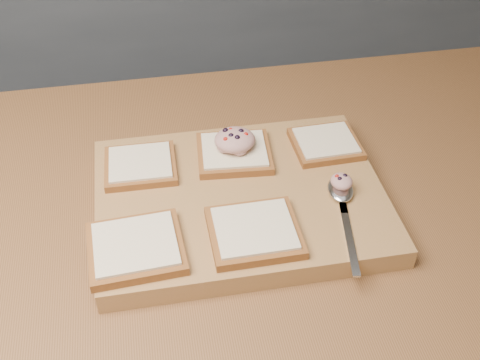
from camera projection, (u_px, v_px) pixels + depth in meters
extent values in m
cube|color=brown|center=(128.00, 228.00, 0.96)|extent=(2.00, 0.80, 0.06)
cube|color=slate|center=(126.00, 41.00, 2.30)|extent=(3.60, 0.60, 0.90)
cube|color=#9D6C43|center=(240.00, 200.00, 0.94)|extent=(0.44, 0.34, 0.04)
cube|color=brown|center=(140.00, 166.00, 0.97)|extent=(0.12, 0.11, 0.01)
cube|color=beige|center=(140.00, 162.00, 0.96)|extent=(0.10, 0.09, 0.00)
cube|color=brown|center=(234.00, 154.00, 0.99)|extent=(0.13, 0.12, 0.01)
cube|color=beige|center=(234.00, 150.00, 0.99)|extent=(0.11, 0.10, 0.00)
cube|color=brown|center=(326.00, 144.00, 1.01)|extent=(0.11, 0.10, 0.01)
cube|color=beige|center=(326.00, 140.00, 1.01)|extent=(0.10, 0.09, 0.00)
cube|color=brown|center=(136.00, 248.00, 0.83)|extent=(0.14, 0.13, 0.01)
cube|color=beige|center=(135.00, 244.00, 0.83)|extent=(0.12, 0.11, 0.00)
cube|color=brown|center=(254.00, 232.00, 0.86)|extent=(0.13, 0.12, 0.01)
cube|color=beige|center=(254.00, 228.00, 0.85)|extent=(0.11, 0.10, 0.00)
ellipsoid|color=tan|center=(235.00, 140.00, 0.98)|extent=(0.07, 0.06, 0.03)
sphere|color=black|center=(241.00, 132.00, 0.98)|extent=(0.01, 0.01, 0.01)
sphere|color=black|center=(225.00, 131.00, 0.98)|extent=(0.01, 0.01, 0.01)
sphere|color=black|center=(237.00, 138.00, 0.96)|extent=(0.01, 0.01, 0.01)
sphere|color=black|center=(231.00, 136.00, 0.97)|extent=(0.01, 0.01, 0.01)
sphere|color=#A5140C|center=(246.00, 135.00, 0.97)|extent=(0.01, 0.01, 0.01)
sphere|color=#A5140C|center=(231.00, 130.00, 0.98)|extent=(0.01, 0.01, 0.01)
sphere|color=#A5140C|center=(226.00, 139.00, 0.96)|extent=(0.01, 0.01, 0.01)
ellipsoid|color=silver|center=(340.00, 189.00, 0.93)|extent=(0.05, 0.07, 0.01)
cube|color=silver|center=(343.00, 205.00, 0.91)|extent=(0.02, 0.04, 0.00)
cube|color=silver|center=(349.00, 236.00, 0.86)|extent=(0.04, 0.15, 0.00)
ellipsoid|color=tan|center=(342.00, 181.00, 0.92)|extent=(0.03, 0.04, 0.02)
sphere|color=black|center=(345.00, 176.00, 0.91)|extent=(0.01, 0.01, 0.01)
sphere|color=black|center=(340.00, 179.00, 0.91)|extent=(0.01, 0.01, 0.01)
sphere|color=#A5140C|center=(337.00, 176.00, 0.91)|extent=(0.01, 0.01, 0.01)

